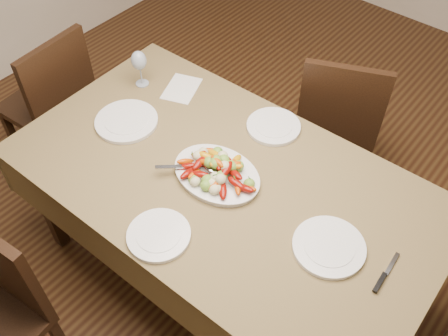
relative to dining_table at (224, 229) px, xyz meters
name	(u,v)px	position (x,y,z in m)	size (l,w,h in m)	color
floor	(241,299)	(0.18, -0.08, -0.38)	(6.00, 6.00, 0.00)	#3D2512
dining_table	(224,229)	(0.00, 0.00, 0.00)	(1.84, 1.04, 0.76)	brown
chair_far	(338,117)	(0.05, 0.94, 0.10)	(0.42, 0.42, 0.95)	black
chair_left	(47,103)	(-1.29, -0.03, 0.10)	(0.42, 0.42, 0.95)	black
serving_platter	(217,175)	(-0.03, -0.02, 0.39)	(0.38, 0.28, 0.02)	white
roasted_vegetables	(217,166)	(-0.03, -0.02, 0.45)	(0.31, 0.21, 0.09)	#6C0A04
serving_spoon	(199,167)	(-0.09, -0.06, 0.43)	(0.28, 0.06, 0.03)	#9EA0A8
plate_left	(127,121)	(-0.57, -0.03, 0.39)	(0.29, 0.29, 0.02)	white
plate_right	(329,247)	(0.52, -0.02, 0.39)	(0.28, 0.28, 0.02)	white
plate_far	(274,127)	(-0.02, 0.38, 0.39)	(0.25, 0.25, 0.02)	white
plate_near	(159,235)	(0.00, -0.39, 0.39)	(0.25, 0.25, 0.02)	white
wine_glass	(140,67)	(-0.72, 0.22, 0.48)	(0.08, 0.08, 0.20)	#8C99A5
menu_card	(182,89)	(-0.54, 0.32, 0.38)	(0.15, 0.21, 0.00)	silver
table_knife	(385,274)	(0.74, 0.01, 0.38)	(0.02, 0.20, 0.01)	#9EA0A8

